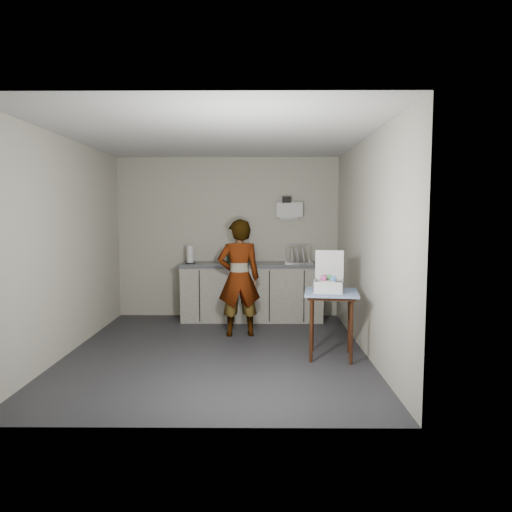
{
  "coord_description": "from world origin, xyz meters",
  "views": [
    {
      "loc": [
        0.52,
        -5.47,
        1.7
      ],
      "look_at": [
        0.47,
        0.45,
        1.14
      ],
      "focal_mm": 32.0,
      "sensor_mm": 36.0,
      "label": 1
    }
  ],
  "objects_px": {
    "soap_bottle": "(249,253)",
    "dark_bottle": "(229,255)",
    "side_table": "(331,300)",
    "standing_man": "(239,278)",
    "paper_towel": "(190,255)",
    "kitchen_counter": "(252,293)",
    "soda_can": "(244,259)",
    "dish_rack": "(298,259)",
    "bakery_box": "(328,283)"
  },
  "relations": [
    {
      "from": "standing_man",
      "to": "soap_bottle",
      "type": "bearing_deg",
      "value": -105.59
    },
    {
      "from": "side_table",
      "to": "soda_can",
      "type": "height_order",
      "value": "soda_can"
    },
    {
      "from": "standing_man",
      "to": "dark_bottle",
      "type": "distance_m",
      "value": 1.0
    },
    {
      "from": "side_table",
      "to": "standing_man",
      "type": "distance_m",
      "value": 1.49
    },
    {
      "from": "kitchen_counter",
      "to": "soap_bottle",
      "type": "relative_size",
      "value": 6.86
    },
    {
      "from": "kitchen_counter",
      "to": "soda_can",
      "type": "xyz_separation_m",
      "value": [
        -0.12,
        -0.01,
        0.54
      ]
    },
    {
      "from": "soda_can",
      "to": "dish_rack",
      "type": "bearing_deg",
      "value": 2.39
    },
    {
      "from": "dark_bottle",
      "to": "bakery_box",
      "type": "bearing_deg",
      "value": -56.07
    },
    {
      "from": "paper_towel",
      "to": "soda_can",
      "type": "bearing_deg",
      "value": 3.53
    },
    {
      "from": "kitchen_counter",
      "to": "dish_rack",
      "type": "bearing_deg",
      "value": 2.19
    },
    {
      "from": "kitchen_counter",
      "to": "side_table",
      "type": "distance_m",
      "value": 2.15
    },
    {
      "from": "kitchen_counter",
      "to": "standing_man",
      "type": "xyz_separation_m",
      "value": [
        -0.16,
        -0.94,
        0.38
      ]
    },
    {
      "from": "soap_bottle",
      "to": "soda_can",
      "type": "xyz_separation_m",
      "value": [
        -0.07,
        -0.0,
        -0.11
      ]
    },
    {
      "from": "soap_bottle",
      "to": "dark_bottle",
      "type": "xyz_separation_m",
      "value": [
        -0.31,
        0.02,
        -0.04
      ]
    },
    {
      "from": "standing_man",
      "to": "dish_rack",
      "type": "height_order",
      "value": "standing_man"
    },
    {
      "from": "kitchen_counter",
      "to": "bakery_box",
      "type": "xyz_separation_m",
      "value": [
        0.92,
        -1.91,
        0.46
      ]
    },
    {
      "from": "side_table",
      "to": "dish_rack",
      "type": "bearing_deg",
      "value": 104.95
    },
    {
      "from": "soda_can",
      "to": "dark_bottle",
      "type": "xyz_separation_m",
      "value": [
        -0.24,
        0.02,
        0.06
      ]
    },
    {
      "from": "soap_bottle",
      "to": "dish_rack",
      "type": "bearing_deg",
      "value": 2.39
    },
    {
      "from": "soda_can",
      "to": "paper_towel",
      "type": "xyz_separation_m",
      "value": [
        -0.84,
        -0.05,
        0.07
      ]
    },
    {
      "from": "side_table",
      "to": "dish_rack",
      "type": "distance_m",
      "value": 1.97
    },
    {
      "from": "kitchen_counter",
      "to": "standing_man",
      "type": "relative_size",
      "value": 1.39
    },
    {
      "from": "soda_can",
      "to": "dark_bottle",
      "type": "relative_size",
      "value": 0.48
    },
    {
      "from": "soap_bottle",
      "to": "soda_can",
      "type": "bearing_deg",
      "value": -177.55
    },
    {
      "from": "side_table",
      "to": "soap_bottle",
      "type": "xyz_separation_m",
      "value": [
        -1.01,
        1.9,
        0.39
      ]
    },
    {
      "from": "kitchen_counter",
      "to": "side_table",
      "type": "bearing_deg",
      "value": -63.3
    },
    {
      "from": "side_table",
      "to": "standing_man",
      "type": "bearing_deg",
      "value": 147.59
    },
    {
      "from": "soda_can",
      "to": "dark_bottle",
      "type": "bearing_deg",
      "value": 175.46
    },
    {
      "from": "standing_man",
      "to": "soda_can",
      "type": "distance_m",
      "value": 0.95
    },
    {
      "from": "standing_man",
      "to": "dish_rack",
      "type": "relative_size",
      "value": 3.77
    },
    {
      "from": "kitchen_counter",
      "to": "paper_towel",
      "type": "distance_m",
      "value": 1.15
    },
    {
      "from": "side_table",
      "to": "standing_man",
      "type": "height_order",
      "value": "standing_man"
    },
    {
      "from": "standing_man",
      "to": "dish_rack",
      "type": "distance_m",
      "value": 1.33
    },
    {
      "from": "kitchen_counter",
      "to": "side_table",
      "type": "height_order",
      "value": "kitchen_counter"
    },
    {
      "from": "paper_towel",
      "to": "kitchen_counter",
      "type": "bearing_deg",
      "value": 3.54
    },
    {
      "from": "kitchen_counter",
      "to": "soap_bottle",
      "type": "bearing_deg",
      "value": -174.96
    },
    {
      "from": "paper_towel",
      "to": "dish_rack",
      "type": "xyz_separation_m",
      "value": [
        1.7,
        0.09,
        -0.06
      ]
    },
    {
      "from": "soda_can",
      "to": "bakery_box",
      "type": "distance_m",
      "value": 2.17
    },
    {
      "from": "side_table",
      "to": "paper_towel",
      "type": "xyz_separation_m",
      "value": [
        -1.93,
        1.85,
        0.36
      ]
    },
    {
      "from": "kitchen_counter",
      "to": "dish_rack",
      "type": "distance_m",
      "value": 0.92
    },
    {
      "from": "side_table",
      "to": "soda_can",
      "type": "distance_m",
      "value": 2.2
    },
    {
      "from": "kitchen_counter",
      "to": "dark_bottle",
      "type": "distance_m",
      "value": 0.71
    },
    {
      "from": "kitchen_counter",
      "to": "bakery_box",
      "type": "relative_size",
      "value": 4.77
    },
    {
      "from": "paper_towel",
      "to": "dish_rack",
      "type": "height_order",
      "value": "dish_rack"
    },
    {
      "from": "dark_bottle",
      "to": "paper_towel",
      "type": "distance_m",
      "value": 0.6
    },
    {
      "from": "paper_towel",
      "to": "dark_bottle",
      "type": "bearing_deg",
      "value": 6.79
    },
    {
      "from": "bakery_box",
      "to": "dish_rack",
      "type": "bearing_deg",
      "value": 106.56
    },
    {
      "from": "dish_rack",
      "to": "bakery_box",
      "type": "relative_size",
      "value": 0.91
    },
    {
      "from": "soap_bottle",
      "to": "standing_man",
      "type": "bearing_deg",
      "value": -96.8
    },
    {
      "from": "side_table",
      "to": "soda_can",
      "type": "bearing_deg",
      "value": 127.94
    }
  ]
}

